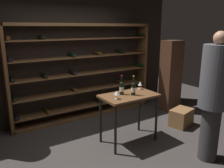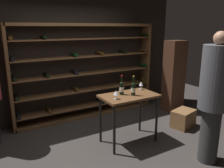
{
  "view_description": "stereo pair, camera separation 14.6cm",
  "coord_description": "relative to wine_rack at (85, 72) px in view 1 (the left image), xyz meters",
  "views": [
    {
      "loc": [
        -1.78,
        -2.97,
        2.03
      ],
      "look_at": [
        0.23,
        0.2,
        1.07
      ],
      "focal_mm": 35.75,
      "sensor_mm": 36.0,
      "label": 1
    },
    {
      "loc": [
        -1.66,
        -3.04,
        2.03
      ],
      "look_at": [
        0.23,
        0.2,
        1.07
      ],
      "focal_mm": 35.75,
      "sensor_mm": 36.0,
      "label": 2
    }
  ],
  "objects": [
    {
      "name": "ground_plane",
      "position": [
        -0.36,
        -1.52,
        -1.04
      ],
      "size": [
        9.46,
        9.46,
        0.0
      ],
      "primitive_type": "plane",
      "color": "#383330"
    },
    {
      "name": "display_cabinet",
      "position": [
        1.98,
        -0.71,
        -0.18
      ],
      "size": [
        0.44,
        0.36,
        1.73
      ],
      "primitive_type": "cube",
      "color": "#4C2D1E",
      "rests_on": "ground"
    },
    {
      "name": "back_wall",
      "position": [
        -0.36,
        0.21,
        0.45
      ],
      "size": [
        5.56,
        0.1,
        2.98
      ],
      "primitive_type": "cube",
      "color": "black",
      "rests_on": "ground"
    },
    {
      "name": "wine_crate",
      "position": [
        1.44,
        -1.57,
        -0.86
      ],
      "size": [
        0.55,
        0.44,
        0.36
      ],
      "primitive_type": "cube",
      "rotation": [
        0.0,
        0.0,
        0.24
      ],
      "color": "brown",
      "rests_on": "ground"
    },
    {
      "name": "tasting_table",
      "position": [
        0.1,
        -1.51,
        -0.27
      ],
      "size": [
        0.99,
        0.58,
        0.89
      ],
      "color": "brown",
      "rests_on": "ground"
    },
    {
      "name": "wine_glass_stemmed_left",
      "position": [
        -0.21,
        -1.59,
        -0.05
      ],
      "size": [
        0.09,
        0.09,
        0.14
      ],
      "color": "silver",
      "rests_on": "tasting_table"
    },
    {
      "name": "wine_bottle_amber_reserve",
      "position": [
        0.0,
        -1.42,
        -0.03
      ],
      "size": [
        0.08,
        0.08,
        0.34
      ],
      "color": "black",
      "rests_on": "tasting_table"
    },
    {
      "name": "wine_bottle_gold_foil",
      "position": [
        0.16,
        -1.56,
        -0.03
      ],
      "size": [
        0.08,
        0.08,
        0.34
      ],
      "color": "black",
      "rests_on": "tasting_table"
    },
    {
      "name": "person_host_in_suit",
      "position": [
        0.83,
        -2.63,
        0.06
      ],
      "size": [
        0.43,
        0.43,
        1.98
      ],
      "rotation": [
        0.0,
        0.0,
        -0.59
      ],
      "color": "#323232",
      "rests_on": "ground"
    },
    {
      "name": "wine_glass_stemmed_center",
      "position": [
        0.5,
        -1.33,
        -0.05
      ],
      "size": [
        0.08,
        0.08,
        0.15
      ],
      "color": "silver",
      "rests_on": "tasting_table"
    },
    {
      "name": "wine_rack",
      "position": [
        0.0,
        0.0,
        0.0
      ],
      "size": [
        3.35,
        0.32,
        2.11
      ],
      "color": "brown",
      "rests_on": "ground"
    }
  ]
}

